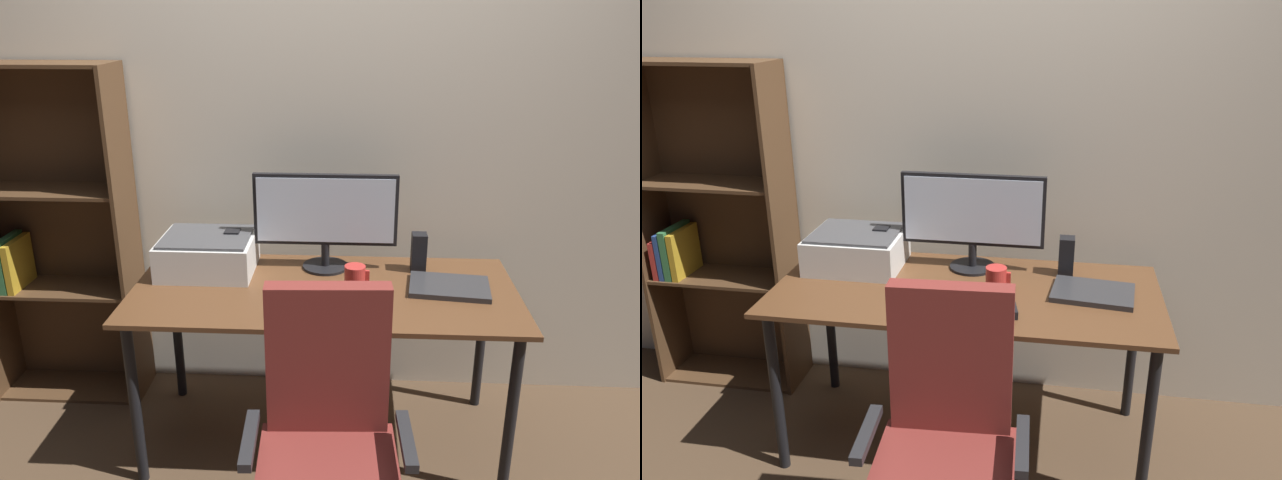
% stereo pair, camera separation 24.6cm
% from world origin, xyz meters
% --- Properties ---
extents(ground_plane, '(12.00, 12.00, 0.00)m').
position_xyz_m(ground_plane, '(0.00, 0.00, 0.00)').
color(ground_plane, '#4C3826').
extents(back_wall, '(6.40, 0.10, 2.60)m').
position_xyz_m(back_wall, '(0.00, 0.53, 1.30)').
color(back_wall, beige).
rests_on(back_wall, ground).
extents(desk, '(1.57, 0.72, 0.74)m').
position_xyz_m(desk, '(0.00, 0.00, 0.66)').
color(desk, '#56351E').
rests_on(desk, ground).
extents(monitor, '(0.62, 0.20, 0.42)m').
position_xyz_m(monitor, '(-0.01, 0.22, 0.99)').
color(monitor, black).
rests_on(monitor, desk).
extents(keyboard, '(0.29, 0.12, 0.02)m').
position_xyz_m(keyboard, '(-0.05, -0.20, 0.75)').
color(keyboard, black).
rests_on(keyboard, desk).
extents(mouse, '(0.07, 0.11, 0.03)m').
position_xyz_m(mouse, '(0.20, -0.20, 0.76)').
color(mouse, black).
rests_on(mouse, desk).
extents(coffee_mug, '(0.10, 0.09, 0.11)m').
position_xyz_m(coffee_mug, '(0.13, -0.01, 0.79)').
color(coffee_mug, '#B72D28').
rests_on(coffee_mug, desk).
extents(laptop, '(0.34, 0.27, 0.02)m').
position_xyz_m(laptop, '(0.51, 0.02, 0.75)').
color(laptop, '#2D2D30').
rests_on(laptop, desk).
extents(speaker_left, '(0.06, 0.07, 0.17)m').
position_xyz_m(speaker_left, '(-0.41, 0.21, 0.82)').
color(speaker_left, black).
rests_on(speaker_left, desk).
extents(speaker_right, '(0.06, 0.07, 0.17)m').
position_xyz_m(speaker_right, '(0.40, 0.21, 0.82)').
color(speaker_right, black).
rests_on(speaker_right, desk).
extents(printer, '(0.40, 0.34, 0.16)m').
position_xyz_m(printer, '(-0.51, 0.16, 0.82)').
color(printer, silver).
rests_on(printer, desk).
extents(office_chair, '(0.54, 0.54, 1.01)m').
position_xyz_m(office_chair, '(0.05, -0.69, 0.46)').
color(office_chair, '#232326').
rests_on(office_chair, ground).
extents(bookshelf, '(0.71, 0.28, 1.60)m').
position_xyz_m(bookshelf, '(-1.30, 0.36, 0.79)').
color(bookshelf, '#4C331E').
rests_on(bookshelf, ground).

